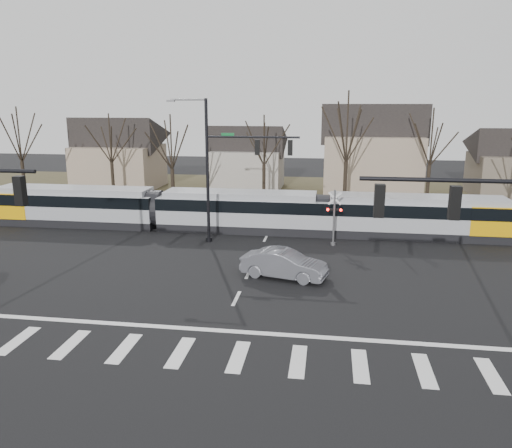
# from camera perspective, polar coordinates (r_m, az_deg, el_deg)

# --- Properties ---
(ground) EXTENTS (140.00, 140.00, 0.00)m
(ground) POSITION_cam_1_polar(r_m,az_deg,el_deg) (24.42, -3.13, -10.26)
(ground) COLOR black
(grass_verge) EXTENTS (140.00, 28.00, 0.01)m
(grass_verge) POSITION_cam_1_polar(r_m,az_deg,el_deg) (54.94, 3.51, 3.31)
(grass_verge) COLOR #38331E
(grass_verge) RESTS_ON ground
(crosswalk) EXTENTS (27.00, 2.60, 0.01)m
(crosswalk) POSITION_cam_1_polar(r_m,az_deg,el_deg) (20.92, -5.38, -14.63)
(crosswalk) COLOR silver
(crosswalk) RESTS_ON ground
(stop_line) EXTENTS (28.00, 0.35, 0.01)m
(stop_line) POSITION_cam_1_polar(r_m,az_deg,el_deg) (22.82, -4.05, -12.05)
(stop_line) COLOR silver
(stop_line) RESTS_ON ground
(lane_dashes) EXTENTS (0.18, 30.00, 0.01)m
(lane_dashes) POSITION_cam_1_polar(r_m,az_deg,el_deg) (39.39, 1.49, -0.85)
(lane_dashes) COLOR silver
(lane_dashes) RESTS_ON ground
(rail_pair) EXTENTS (90.00, 1.52, 0.06)m
(rail_pair) POSITION_cam_1_polar(r_m,az_deg,el_deg) (39.19, 1.45, -0.89)
(rail_pair) COLOR #59595E
(rail_pair) RESTS_ON ground
(tram) EXTENTS (41.31, 3.07, 3.13)m
(tram) POSITION_cam_1_polar(r_m,az_deg,el_deg) (39.36, -2.09, 1.68)
(tram) COLOR gray
(tram) RESTS_ON ground
(sedan) EXTENTS (4.07, 5.78, 1.64)m
(sedan) POSITION_cam_1_polar(r_m,az_deg,el_deg) (28.99, 3.22, -4.59)
(sedan) COLOR #5A5B63
(sedan) RESTS_ON ground
(signal_pole_near_right) EXTENTS (6.72, 0.44, 8.00)m
(signal_pole_near_right) POSITION_cam_1_polar(r_m,az_deg,el_deg) (17.46, 26.66, -3.58)
(signal_pole_near_right) COLOR black
(signal_pole_near_right) RESTS_ON ground
(signal_pole_far) EXTENTS (9.28, 0.44, 10.20)m
(signal_pole_far) POSITION_cam_1_polar(r_m,az_deg,el_deg) (35.30, -3.06, 6.85)
(signal_pole_far) COLOR black
(signal_pole_far) RESTS_ON ground
(rail_crossing_signal) EXTENTS (1.08, 0.36, 4.00)m
(rail_crossing_signal) POSITION_cam_1_polar(r_m,az_deg,el_deg) (35.56, 8.90, 0.51)
(rail_crossing_signal) COLOR #59595B
(rail_crossing_signal) RESTS_ON ground
(tree_row) EXTENTS (59.20, 7.20, 10.00)m
(tree_row) POSITION_cam_1_polar(r_m,az_deg,el_deg) (48.17, 5.36, 7.81)
(tree_row) COLOR black
(tree_row) RESTS_ON ground
(house_a) EXTENTS (9.72, 8.64, 8.60)m
(house_a) POSITION_cam_1_polar(r_m,az_deg,el_deg) (61.25, -15.43, 8.13)
(house_a) COLOR gray
(house_a) RESTS_ON ground
(house_b) EXTENTS (8.64, 7.56, 7.65)m
(house_b) POSITION_cam_1_polar(r_m,az_deg,el_deg) (58.93, -0.99, 7.94)
(house_b) COLOR gray
(house_b) RESTS_ON ground
(house_c) EXTENTS (10.80, 8.64, 10.10)m
(house_c) POSITION_cam_1_polar(r_m,az_deg,el_deg) (55.23, 13.13, 8.51)
(house_c) COLOR gray
(house_c) RESTS_ON ground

